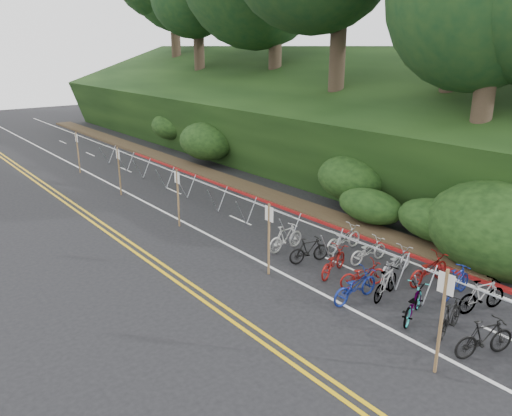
% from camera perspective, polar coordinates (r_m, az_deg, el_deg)
% --- Properties ---
extents(ground, '(120.00, 120.00, 0.00)m').
position_cam_1_polar(ground, '(13.63, 13.40, -15.17)').
color(ground, black).
rests_on(ground, ground).
extents(road_markings, '(7.47, 80.00, 0.01)m').
position_cam_1_polar(road_markings, '(20.91, -7.43, -2.70)').
color(road_markings, gold).
rests_on(road_markings, ground).
extents(red_curb, '(0.25, 28.00, 0.10)m').
position_cam_1_polar(red_curb, '(25.10, 0.24, 1.12)').
color(red_curb, maroon).
rests_on(red_curb, ground).
extents(embankment, '(14.30, 48.14, 9.11)m').
position_cam_1_polar(embankment, '(34.40, 2.47, 10.02)').
color(embankment, black).
rests_on(embankment, ground).
extents(bike_rack_front, '(1.15, 2.99, 1.18)m').
position_cam_1_polar(bike_rack_front, '(14.92, 23.27, -9.35)').
color(bike_rack_front, '#989DA7').
rests_on(bike_rack_front, ground).
extents(bike_racks_rest, '(1.14, 23.00, 1.17)m').
position_cam_1_polar(bike_racks_rest, '(24.17, -6.26, 2.33)').
color(bike_racks_rest, '#989DA7').
rests_on(bike_racks_rest, ground).
extents(signpost_near, '(0.08, 0.40, 2.66)m').
position_cam_1_polar(signpost_near, '(12.35, 20.48, -11.41)').
color(signpost_near, brown).
rests_on(signpost_near, ground).
extents(signposts_rest, '(0.08, 18.40, 2.50)m').
position_cam_1_polar(signposts_rest, '(23.77, -12.51, 3.17)').
color(signposts_rest, brown).
rests_on(signposts_rest, ground).
extents(bike_front, '(0.66, 1.85, 0.97)m').
position_cam_1_polar(bike_front, '(15.46, 11.27, -8.72)').
color(bike_front, navy).
rests_on(bike_front, ground).
extents(bike_valet, '(3.50, 10.99, 1.06)m').
position_cam_1_polar(bike_valet, '(16.23, 17.50, -7.92)').
color(bike_valet, slate).
rests_on(bike_valet, ground).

